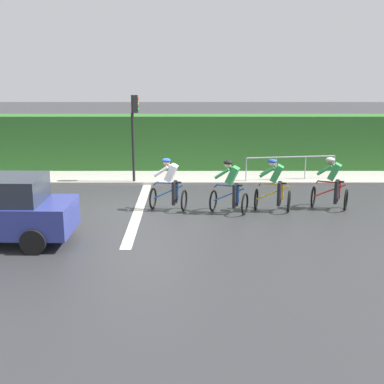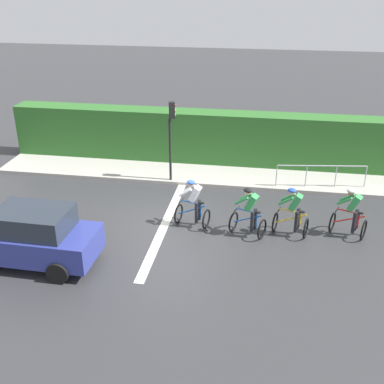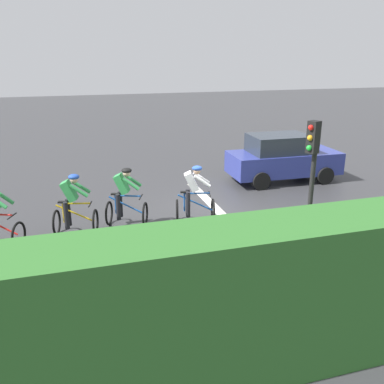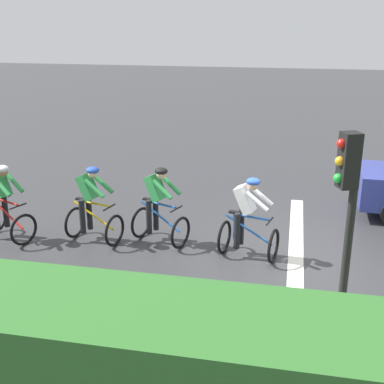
{
  "view_description": "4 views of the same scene",
  "coord_description": "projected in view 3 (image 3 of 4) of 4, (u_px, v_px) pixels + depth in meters",
  "views": [
    {
      "loc": [
        16.07,
        1.53,
        4.75
      ],
      "look_at": [
        0.41,
        1.53,
        0.7
      ],
      "focal_mm": 49.64,
      "sensor_mm": 36.0,
      "label": 1
    },
    {
      "loc": [
        14.17,
        3.1,
        7.99
      ],
      "look_at": [
        -0.15,
        0.76,
        1.21
      ],
      "focal_mm": 45.01,
      "sensor_mm": 36.0,
      "label": 2
    },
    {
      "loc": [
        -10.66,
        4.05,
        4.59
      ],
      "look_at": [
        -0.64,
        1.04,
        1.11
      ],
      "focal_mm": 39.13,
      "sensor_mm": 36.0,
      "label": 3
    },
    {
      "loc": [
        -9.26,
        0.05,
        4.54
      ],
      "look_at": [
        0.93,
        2.12,
        0.95
      ],
      "focal_mm": 47.53,
      "sensor_mm": 36.0,
      "label": 4
    }
  ],
  "objects": [
    {
      "name": "ground_plane",
      "position": [
        220.0,
        218.0,
        12.24
      ],
      "size": [
        80.0,
        80.0,
        0.0
      ],
      "primitive_type": "plane",
      "color": "#333335"
    },
    {
      "name": "sidewalk_kerb",
      "position": [
        206.0,
        322.0,
        7.42
      ],
      "size": [
        2.8,
        20.46,
        0.12
      ],
      "primitive_type": "cube",
      "color": "#ADA89E",
      "rests_on": "ground"
    },
    {
      "name": "stone_wall_low",
      "position": [
        224.0,
        342.0,
        6.52
      ],
      "size": [
        0.44,
        20.46,
        0.6
      ],
      "primitive_type": "cube",
      "color": "tan",
      "rests_on": "ground"
    },
    {
      "name": "hedge_wall",
      "position": [
        233.0,
        304.0,
        5.97
      ],
      "size": [
        1.1,
        20.46,
        2.35
      ],
      "primitive_type": "cube",
      "color": "#2D6628",
      "rests_on": "ground"
    },
    {
      "name": "road_marking_stop_line",
      "position": [
        225.0,
        217.0,
        12.29
      ],
      "size": [
        7.0,
        0.3,
        0.01
      ],
      "primitive_type": "cube",
      "color": "silver",
      "rests_on": "ground"
    },
    {
      "name": "cyclist_second",
      "position": [
        73.0,
        206.0,
        10.92
      ],
      "size": [
        0.92,
        1.21,
        1.66
      ],
      "color": "black",
      "rests_on": "ground"
    },
    {
      "name": "cyclist_mid",
      "position": [
        125.0,
        198.0,
        11.51
      ],
      "size": [
        1.02,
        1.25,
        1.66
      ],
      "color": "black",
      "rests_on": "ground"
    },
    {
      "name": "cyclist_fourth",
      "position": [
        194.0,
        196.0,
        11.72
      ],
      "size": [
        0.91,
        1.21,
        1.66
      ],
      "color": "black",
      "rests_on": "ground"
    },
    {
      "name": "car_navy",
      "position": [
        282.0,
        158.0,
        15.6
      ],
      "size": [
        1.96,
        4.14,
        1.76
      ],
      "color": "navy",
      "rests_on": "ground"
    },
    {
      "name": "traffic_light_near_crossing",
      "position": [
        311.0,
        176.0,
        8.5
      ],
      "size": [
        0.26,
        0.3,
        3.34
      ],
      "color": "black",
      "rests_on": "ground"
    },
    {
      "name": "pedestrian_railing_kerbside",
      "position": [
        6.0,
        288.0,
        7.11
      ],
      "size": [
        0.52,
        3.49,
        1.03
      ],
      "color": "#999EA3",
      "rests_on": "ground"
    }
  ]
}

